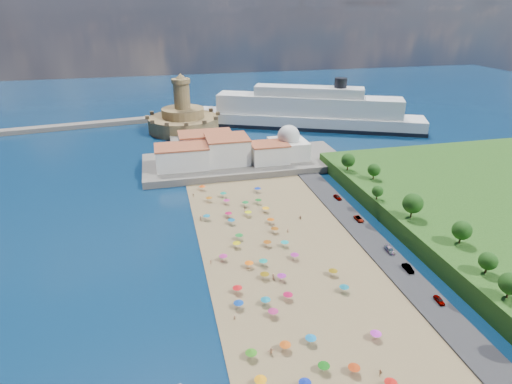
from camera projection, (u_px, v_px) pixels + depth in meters
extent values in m
plane|color=#071938|center=(262.00, 251.00, 127.53)|extent=(700.00, 700.00, 0.00)
cube|color=#59544C|center=(244.00, 162.00, 193.97)|extent=(90.00, 36.00, 3.00)
cube|color=#59544C|center=(189.00, 144.00, 220.58)|extent=(18.00, 70.00, 2.40)
cube|color=#59544C|center=(6.00, 132.00, 239.84)|extent=(199.03, 34.77, 2.60)
cube|color=silver|center=(182.00, 157.00, 182.06)|extent=(22.00, 14.00, 9.00)
cube|color=silver|center=(227.00, 150.00, 187.67)|extent=(18.00, 16.00, 11.00)
cube|color=silver|center=(269.00, 153.00, 188.52)|extent=(16.00, 12.00, 8.00)
cube|color=silver|center=(206.00, 144.00, 196.85)|extent=(24.00, 14.00, 10.00)
cube|color=silver|center=(288.00, 149.00, 194.20)|extent=(16.00, 16.00, 8.00)
sphere|color=silver|center=(289.00, 136.00, 191.77)|extent=(10.00, 10.00, 10.00)
cylinder|color=silver|center=(289.00, 128.00, 190.23)|extent=(1.20, 1.20, 1.60)
cylinder|color=olive|center=(184.00, 124.00, 246.13)|extent=(40.00, 40.00, 8.00)
cylinder|color=olive|center=(183.00, 113.00, 243.49)|extent=(24.00, 24.00, 5.00)
cylinder|color=olive|center=(182.00, 96.00, 239.64)|extent=(9.00, 9.00, 14.00)
cylinder|color=olive|center=(181.00, 81.00, 236.32)|extent=(10.40, 10.40, 2.40)
cone|color=olive|center=(180.00, 76.00, 235.23)|extent=(6.00, 6.00, 3.00)
cube|color=black|center=(307.00, 126.00, 253.51)|extent=(130.44, 72.55, 2.15)
cube|color=silver|center=(307.00, 121.00, 252.33)|extent=(129.36, 71.78, 7.97)
cube|color=silver|center=(308.00, 105.00, 248.57)|extent=(103.63, 57.75, 10.63)
cube|color=silver|center=(309.00, 91.00, 245.34)|extent=(61.71, 36.52, 5.32)
cylinder|color=black|center=(341.00, 83.00, 240.21)|extent=(7.09, 7.09, 5.32)
cylinder|color=gray|center=(228.00, 215.00, 146.42)|extent=(0.07, 0.07, 2.00)
cone|color=#AB0D40|center=(228.00, 212.00, 146.05)|extent=(2.50, 2.50, 0.60)
cylinder|color=gray|center=(227.00, 202.00, 156.00)|extent=(0.07, 0.07, 2.00)
cone|color=#C42A7B|center=(227.00, 200.00, 155.64)|extent=(2.50, 2.50, 0.60)
cone|color=#0C26A4|center=(305.00, 381.00, 80.81)|extent=(2.50, 2.50, 0.60)
cylinder|color=gray|center=(231.00, 222.00, 141.84)|extent=(0.07, 0.07, 2.00)
cone|color=#0B5E94|center=(231.00, 219.00, 141.47)|extent=(2.50, 2.50, 0.60)
cylinder|color=gray|center=(260.00, 382.00, 81.82)|extent=(0.07, 0.07, 2.00)
cone|color=#FF9D0D|center=(260.00, 378.00, 81.46)|extent=(2.50, 2.50, 0.60)
cylinder|color=gray|center=(239.00, 305.00, 102.70)|extent=(0.07, 0.07, 2.00)
cone|color=#0B3998|center=(239.00, 302.00, 102.34)|extent=(2.50, 2.50, 0.60)
cylinder|color=gray|center=(266.00, 302.00, 103.86)|extent=(0.07, 0.07, 2.00)
cone|color=#0F7692|center=(266.00, 299.00, 103.49)|extent=(2.50, 2.50, 0.60)
cylinder|color=gray|center=(376.00, 336.00, 93.22)|extent=(0.07, 0.07, 2.00)
cone|color=#CA2BC7|center=(376.00, 332.00, 92.86)|extent=(2.50, 2.50, 0.60)
cylinder|color=gray|center=(275.00, 230.00, 136.47)|extent=(0.07, 0.07, 2.00)
cone|color=#87440C|center=(275.00, 228.00, 136.11)|extent=(2.50, 2.50, 0.60)
cylinder|color=gray|center=(344.00, 289.00, 108.47)|extent=(0.07, 0.07, 2.00)
cone|color=#0E6C86|center=(344.00, 286.00, 108.11)|extent=(2.50, 2.50, 0.60)
cylinder|color=gray|center=(237.00, 245.00, 128.26)|extent=(0.07, 0.07, 2.00)
cone|color=#C9B50A|center=(237.00, 242.00, 127.89)|extent=(2.50, 2.50, 0.60)
cylinder|color=gray|center=(245.00, 204.00, 154.40)|extent=(0.07, 0.07, 2.00)
cone|color=#14752F|center=(245.00, 202.00, 154.04)|extent=(2.50, 2.50, 0.60)
cylinder|color=gray|center=(237.00, 290.00, 108.12)|extent=(0.07, 0.07, 2.00)
cone|color=red|center=(237.00, 287.00, 107.76)|extent=(2.50, 2.50, 0.60)
cylinder|color=gray|center=(223.00, 195.00, 161.73)|extent=(0.07, 0.07, 2.00)
cone|color=#0E886B|center=(223.00, 193.00, 161.36)|extent=(2.50, 2.50, 0.60)
cylinder|color=gray|center=(258.00, 201.00, 156.23)|extent=(0.07, 0.07, 2.00)
cone|color=#12671D|center=(258.00, 199.00, 155.87)|extent=(2.50, 2.50, 0.60)
cylinder|color=gray|center=(271.00, 221.00, 142.22)|extent=(0.07, 0.07, 2.00)
cone|color=#D95709|center=(271.00, 219.00, 141.86)|extent=(2.50, 2.50, 0.60)
cylinder|color=gray|center=(285.00, 244.00, 128.69)|extent=(0.07, 0.07, 2.00)
cone|color=#119C9B|center=(285.00, 241.00, 128.33)|extent=(2.50, 2.50, 0.60)
cylinder|color=gray|center=(324.00, 368.00, 85.01)|extent=(0.07, 0.07, 2.00)
cone|color=#126912|center=(324.00, 364.00, 84.64)|extent=(2.50, 2.50, 0.60)
cylinder|color=gray|center=(295.00, 256.00, 122.33)|extent=(0.07, 0.07, 2.00)
cone|color=#A32289|center=(295.00, 254.00, 121.96)|extent=(2.50, 2.50, 0.60)
cylinder|color=gray|center=(202.00, 188.00, 167.68)|extent=(0.07, 0.07, 2.00)
cone|color=#E6480A|center=(202.00, 186.00, 167.31)|extent=(2.50, 2.50, 0.60)
cylinder|color=gray|center=(273.00, 313.00, 99.96)|extent=(0.07, 0.07, 2.00)
cone|color=#AA2460|center=(273.00, 310.00, 99.59)|extent=(2.50, 2.50, 0.60)
cylinder|color=gray|center=(223.00, 258.00, 121.70)|extent=(0.07, 0.07, 2.00)
cone|color=#B8277F|center=(223.00, 255.00, 121.33)|extent=(2.50, 2.50, 0.60)
cylinder|color=gray|center=(265.00, 276.00, 113.60)|extent=(0.07, 0.07, 2.00)
cone|color=#7F600B|center=(265.00, 273.00, 113.23)|extent=(2.50, 2.50, 0.60)
cylinder|color=gray|center=(263.00, 263.00, 119.42)|extent=(0.07, 0.07, 2.00)
cone|color=#109A85|center=(263.00, 260.00, 119.06)|extent=(2.50, 2.50, 0.60)
cylinder|color=gray|center=(239.00, 237.00, 132.57)|extent=(0.07, 0.07, 2.00)
cone|color=#167F2B|center=(239.00, 234.00, 132.21)|extent=(2.50, 2.50, 0.60)
cylinder|color=gray|center=(282.00, 278.00, 112.94)|extent=(0.07, 0.07, 2.00)
cone|color=purple|center=(282.00, 275.00, 112.57)|extent=(2.50, 2.50, 0.60)
cone|color=red|center=(391.00, 381.00, 80.84)|extent=(2.50, 2.50, 0.60)
cylinder|color=gray|center=(266.00, 210.00, 150.07)|extent=(0.07, 0.07, 2.00)
cone|color=#FDAB0D|center=(266.00, 207.00, 149.71)|extent=(2.50, 2.50, 0.60)
cylinder|color=gray|center=(354.00, 370.00, 84.56)|extent=(0.07, 0.07, 2.00)
cone|color=#B8370E|center=(354.00, 366.00, 84.19)|extent=(2.50, 2.50, 0.60)
cylinder|color=gray|center=(311.00, 340.00, 91.98)|extent=(0.07, 0.07, 2.00)
cone|color=#0E75BA|center=(311.00, 337.00, 91.61)|extent=(2.50, 2.50, 0.60)
cylinder|color=gray|center=(249.00, 265.00, 118.47)|extent=(0.07, 0.07, 2.00)
cone|color=#FD660B|center=(249.00, 262.00, 118.11)|extent=(2.50, 2.50, 0.60)
cylinder|color=gray|center=(248.00, 214.00, 147.24)|extent=(0.07, 0.07, 2.00)
cone|color=#CDDA0B|center=(248.00, 211.00, 146.88)|extent=(2.50, 2.50, 0.60)
cylinder|color=gray|center=(251.00, 355.00, 88.12)|extent=(0.07, 0.07, 2.00)
cone|color=#2E8116|center=(251.00, 352.00, 87.76)|extent=(2.50, 2.50, 0.60)
cylinder|color=gray|center=(258.00, 190.00, 165.96)|extent=(0.07, 0.07, 2.00)
cone|color=#0E30B7|center=(258.00, 188.00, 165.60)|extent=(2.50, 2.50, 0.60)
cylinder|color=gray|center=(333.00, 273.00, 114.98)|extent=(0.07, 0.07, 2.00)
cone|color=#7F610B|center=(333.00, 270.00, 114.62)|extent=(2.50, 2.50, 0.60)
cylinder|color=gray|center=(209.00, 199.00, 157.93)|extent=(0.07, 0.07, 2.00)
cone|color=#99540D|center=(209.00, 197.00, 157.57)|extent=(2.50, 2.50, 0.60)
cylinder|color=gray|center=(207.00, 217.00, 144.64)|extent=(0.07, 0.07, 2.00)
cone|color=#0F648B|center=(207.00, 215.00, 144.28)|extent=(2.50, 2.50, 0.60)
cylinder|color=gray|center=(288.00, 297.00, 105.63)|extent=(0.07, 0.07, 2.00)
cone|color=#B30E3F|center=(288.00, 294.00, 105.27)|extent=(2.50, 2.50, 0.60)
cylinder|color=gray|center=(267.00, 244.00, 128.85)|extent=(0.07, 0.07, 2.00)
cone|color=#97490D|center=(267.00, 241.00, 128.48)|extent=(2.50, 2.50, 0.60)
cylinder|color=gray|center=(285.00, 347.00, 90.19)|extent=(0.07, 0.07, 2.00)
cone|color=#CD5110|center=(285.00, 343.00, 89.83)|extent=(2.50, 2.50, 0.60)
imported|color=tan|center=(201.00, 218.00, 144.27)|extent=(1.16, 1.35, 1.82)
imported|color=tan|center=(300.00, 218.00, 144.81)|extent=(1.54, 1.22, 1.63)
imported|color=tan|center=(271.00, 351.00, 89.16)|extent=(1.76, 0.70, 1.85)
imported|color=tan|center=(245.00, 209.00, 150.97)|extent=(0.79, 0.94, 1.71)
imported|color=tan|center=(235.00, 317.00, 98.92)|extent=(0.57, 0.38, 1.56)
imported|color=tan|center=(380.00, 372.00, 84.09)|extent=(0.79, 1.11, 1.75)
imported|color=tan|center=(273.00, 276.00, 113.59)|extent=(0.94, 1.08, 1.86)
imported|color=tan|center=(211.00, 263.00, 119.76)|extent=(0.86, 0.69, 1.66)
imported|color=tan|center=(288.00, 231.00, 136.60)|extent=(0.67, 0.50, 1.67)
imported|color=tan|center=(193.00, 195.00, 161.93)|extent=(0.90, 0.97, 1.60)
imported|color=gray|center=(408.00, 268.00, 116.67)|extent=(1.51, 4.31, 1.42)
imported|color=gray|center=(439.00, 300.00, 104.30)|extent=(1.70, 3.67, 1.22)
imported|color=gray|center=(359.00, 219.00, 143.56)|extent=(2.18, 4.60, 1.27)
imported|color=gray|center=(390.00, 250.00, 125.37)|extent=(2.10, 4.69, 1.34)
imported|color=gray|center=(338.00, 197.00, 159.37)|extent=(2.02, 4.31, 1.43)
cylinder|color=#382314|center=(508.00, 293.00, 97.07)|extent=(0.50, 0.50, 2.84)
sphere|color=#14380F|center=(511.00, 283.00, 96.04)|extent=(5.10, 5.10, 5.10)
cylinder|color=#382314|center=(486.00, 269.00, 106.12)|extent=(0.50, 0.50, 2.55)
sphere|color=#14380F|center=(488.00, 261.00, 105.19)|extent=(4.58, 4.58, 4.58)
cylinder|color=#382314|center=(460.00, 239.00, 119.18)|extent=(0.50, 0.50, 3.00)
sphere|color=#14380F|center=(462.00, 230.00, 118.09)|extent=(5.40, 5.40, 5.40)
cylinder|color=#382314|center=(411.00, 212.00, 133.55)|extent=(0.50, 0.50, 3.53)
sphere|color=#14380F|center=(413.00, 203.00, 132.26)|extent=(6.36, 6.36, 6.36)
cylinder|color=#382314|center=(377.00, 196.00, 146.35)|extent=(0.50, 0.50, 2.17)
sphere|color=#14380F|center=(378.00, 191.00, 145.56)|extent=(3.90, 3.90, 3.90)
cylinder|color=#382314|center=(373.00, 176.00, 162.98)|extent=(0.50, 0.50, 2.72)
sphere|color=#14380F|center=(374.00, 170.00, 161.99)|extent=(4.90, 4.90, 4.90)
cylinder|color=#382314|center=(348.00, 167.00, 171.59)|extent=(0.50, 0.50, 3.09)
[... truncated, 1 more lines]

